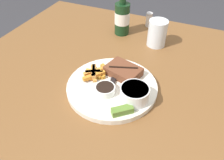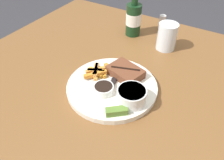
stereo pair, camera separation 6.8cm
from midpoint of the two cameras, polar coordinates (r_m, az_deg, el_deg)
dining_table at (r=0.76m, az=-2.57°, el=-6.76°), size 1.14×1.10×0.72m
dinner_plate at (r=0.70m, az=-2.78°, el=-1.91°), size 0.29×0.29×0.02m
steak_portion at (r=0.72m, az=0.26°, el=2.26°), size 0.13×0.11×0.03m
fries_pile at (r=0.72m, az=-6.92°, el=1.78°), size 0.11×0.11×0.02m
coleslaw_cup at (r=0.63m, az=2.85°, el=-3.62°), size 0.09×0.09×0.05m
dipping_sauce_cup at (r=0.66m, az=-4.77°, el=-2.60°), size 0.06×0.06×0.02m
pickle_spear at (r=0.60m, az=-0.53°, el=-8.14°), size 0.06×0.06×0.02m
fork_utensil at (r=0.71m, az=-8.79°, el=-0.53°), size 0.13×0.04×0.00m
knife_utensil at (r=0.71m, az=-2.40°, el=0.67°), size 0.05×0.17×0.01m
beer_bottle at (r=0.96m, az=0.58°, el=16.09°), size 0.06×0.06×0.21m
drinking_glass at (r=0.90m, az=9.59°, el=11.90°), size 0.08×0.08×0.11m
salt_shaker at (r=1.05m, az=7.77°, el=15.32°), size 0.03×0.03×0.07m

